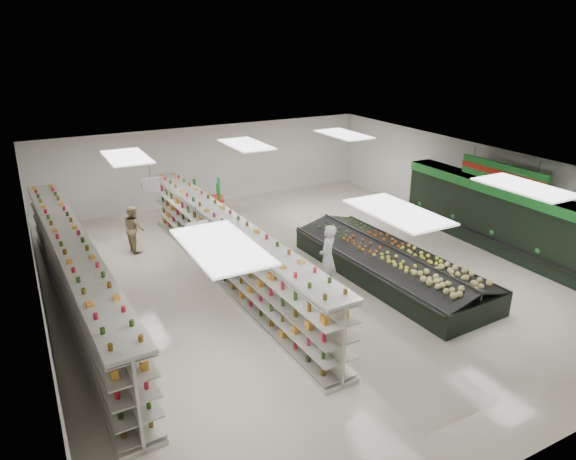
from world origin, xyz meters
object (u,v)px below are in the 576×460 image
gondola_left (77,279)px  shopper_main (328,257)px  gondola_center (228,253)px  produce_island (389,263)px  soda_endcap (207,201)px  shopper_background (134,228)px

gondola_left → shopper_main: gondola_left is taller
gondola_center → produce_island: 4.69m
gondola_center → produce_island: size_ratio=1.67×
soda_endcap → produce_island: bearing=-67.4°
gondola_center → produce_island: (4.24, -1.95, -0.44)m
soda_endcap → shopper_main: (1.02, -6.93, 0.18)m
shopper_main → produce_island: bearing=136.0°
gondola_left → produce_island: bearing=-17.6°
gondola_center → shopper_background: size_ratio=7.21×
produce_island → soda_endcap: soda_endcap is taller
gondola_left → shopper_main: bearing=-19.8°
gondola_left → shopper_background: 3.95m
soda_endcap → shopper_background: 3.54m
shopper_main → gondola_left: bearing=-53.5°
gondola_center → shopper_main: bearing=-38.8°
gondola_left → soda_endcap: 7.27m
gondola_left → shopper_background: size_ratio=7.30×
produce_island → soda_endcap: bearing=112.6°
shopper_background → gondola_left: bearing=139.0°
soda_endcap → shopper_main: 7.01m
gondola_center → soda_endcap: (1.25, 5.24, -0.13)m
gondola_left → soda_endcap: gondola_left is taller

